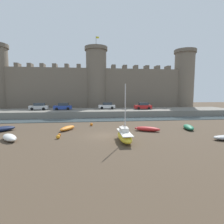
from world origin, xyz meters
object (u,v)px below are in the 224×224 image
object	(u,v)px
rowboat_near_channel_right	(188,127)
rowboat_foreground_centre	(67,128)
mooring_buoy_near_channel	(91,124)
rowboat_foreground_right	(10,137)
car_quay_east	(143,106)
car_quay_centre_east	(39,107)
mooring_buoy_near_shore	(59,135)
car_quay_centre_west	(63,107)
rowboat_midflat_right	(147,129)
car_quay_west	(107,106)
rowboat_midflat_left	(1,129)
sailboat_foreground_left	(125,136)
mooring_buoy_off_centre	(58,137)

from	to	relation	value
rowboat_near_channel_right	rowboat_foreground_centre	distance (m)	17.58
rowboat_near_channel_right	mooring_buoy_near_channel	xyz separation A→B (m)	(-14.10, 4.55, -0.11)
rowboat_foreground_right	rowboat_near_channel_right	bearing A→B (deg)	8.43
mooring_buoy_near_channel	car_quay_east	bearing A→B (deg)	46.15
car_quay_centre_east	car_quay_east	distance (m)	24.64
rowboat_foreground_centre	rowboat_foreground_right	bearing A→B (deg)	-138.99
rowboat_near_channel_right	car_quay_east	distance (m)	17.76
mooring_buoy_near_shore	car_quay_centre_west	distance (m)	20.49
rowboat_midflat_right	mooring_buoy_near_shore	size ratio (longest dim) A/B	9.75
mooring_buoy_near_shore	car_quay_west	xyz separation A→B (m)	(7.76, 21.62, 2.03)
car_quay_centre_east	mooring_buoy_near_channel	bearing A→B (deg)	-49.07
rowboat_foreground_right	rowboat_midflat_left	world-z (taller)	rowboat_foreground_right
car_quay_centre_east	mooring_buoy_near_shore	bearing A→B (deg)	-68.35
rowboat_midflat_right	rowboat_foreground_centre	bearing A→B (deg)	170.11
sailboat_foreground_left	mooring_buoy_off_centre	distance (m)	7.70
mooring_buoy_off_centre	car_quay_centre_east	xyz separation A→B (m)	(-8.25, 21.78, 1.99)
car_quay_east	rowboat_midflat_left	bearing A→B (deg)	-147.31
rowboat_midflat_right	sailboat_foreground_left	bearing A→B (deg)	-131.05
rowboat_foreground_right	rowboat_midflat_right	xyz separation A→B (m)	(16.79, 2.97, -0.03)
rowboat_near_channel_right	sailboat_foreground_left	world-z (taller)	sailboat_foreground_left
rowboat_midflat_right	car_quay_centre_west	world-z (taller)	car_quay_centre_west
rowboat_foreground_right	car_quay_west	xyz separation A→B (m)	(12.91, 22.95, 1.85)
rowboat_foreground_centre	rowboat_midflat_right	size ratio (longest dim) A/B	0.89
rowboat_foreground_right	mooring_buoy_near_channel	bearing A→B (deg)	41.36
rowboat_foreground_centre	sailboat_foreground_left	size ratio (longest dim) A/B	0.52
rowboat_foreground_centre	mooring_buoy_near_channel	xyz separation A→B (m)	(3.42, 3.07, -0.08)
mooring_buoy_near_channel	rowboat_midflat_left	bearing A→B (deg)	-166.54
rowboat_foreground_right	rowboat_midflat_right	world-z (taller)	rowboat_foreground_right
rowboat_midflat_right	car_quay_west	distance (m)	20.44
mooring_buoy_off_centre	rowboat_midflat_left	bearing A→B (deg)	150.52
rowboat_midflat_left	mooring_buoy_near_shore	world-z (taller)	rowboat_midflat_left
rowboat_midflat_left	rowboat_foreground_right	bearing A→B (deg)	-56.18
sailboat_foreground_left	car_quay_east	distance (m)	24.52
rowboat_midflat_right	rowboat_midflat_left	distance (m)	20.25
rowboat_near_channel_right	car_quay_centre_west	xyz separation A→B (m)	(-20.67, 18.11, 1.87)
mooring_buoy_near_shore	car_quay_centre_east	bearing A→B (deg)	111.65
mooring_buoy_off_centre	car_quay_west	xyz separation A→B (m)	(7.70, 22.78, 1.99)
rowboat_foreground_right	mooring_buoy_near_channel	distance (m)	12.08
rowboat_near_channel_right	car_quay_west	xyz separation A→B (m)	(-10.25, 19.51, 1.87)
car_quay_west	mooring_buoy_near_shore	bearing A→B (deg)	-109.75
sailboat_foreground_left	mooring_buoy_near_shore	size ratio (longest dim) A/B	16.68
rowboat_midflat_right	car_quay_west	bearing A→B (deg)	100.98
rowboat_midflat_left	car_quay_centre_west	xyz separation A→B (m)	(5.85, 16.53, 1.85)
car_quay_west	rowboat_midflat_left	bearing A→B (deg)	-132.21
rowboat_foreground_centre	sailboat_foreground_left	world-z (taller)	sailboat_foreground_left
car_quay_east	mooring_buoy_off_centre	bearing A→B (deg)	-128.13
rowboat_foreground_right	car_quay_centre_west	size ratio (longest dim) A/B	0.79
sailboat_foreground_left	car_quay_east	bearing A→B (deg)	68.61
sailboat_foreground_left	rowboat_midflat_left	distance (m)	17.40
mooring_buoy_near_shore	car_quay_centre_east	distance (m)	22.27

